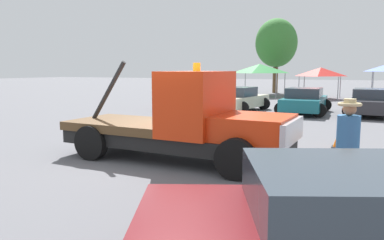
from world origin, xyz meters
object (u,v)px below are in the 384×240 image
Objects in this scene: parked_car_cream at (239,99)px; traffic_cone at (339,139)px; parked_car_maroon at (192,97)px; parked_car_charcoal at (371,102)px; canopy_tent_green at (260,69)px; tree_left at (276,43)px; tow_truck at (187,124)px; canopy_tent_red at (321,72)px; person_near_truck at (348,141)px; foreground_car at (373,234)px; parked_car_teal at (304,101)px.

traffic_cone is (5.63, -8.15, -0.39)m from parked_car_cream.
parked_car_maroon is 0.98× the size of parked_car_charcoal.
traffic_cone is at bearing -69.41° from canopy_tent_green.
parked_car_maroon is at bearing -94.77° from tree_left.
tree_left reaches higher than canopy_tent_green.
tree_left is at bearing 29.29° from parked_car_charcoal.
tow_truck is 23.10m from canopy_tent_red.
person_near_truck is 24.61m from canopy_tent_red.
person_near_truck is at bearing -83.20° from canopy_tent_red.
foreground_car is at bearing -149.71° from parked_car_cream.
parked_car_cream is at bearing 88.82° from foreground_car.
parked_car_cream is 3.46m from parked_car_teal.
person_near_truck is at bearing 179.74° from parked_car_charcoal.
tree_left is at bearing 106.09° from traffic_cone.
foreground_car is 1.13× the size of parked_car_charcoal.
parked_car_maroon is at bearing 95.06° from parked_car_charcoal.
tow_truck is 10.85× the size of traffic_cone.
canopy_tent_red is (-2.91, 24.41, 1.04)m from person_near_truck.
canopy_tent_green reaches higher than tow_truck.
parked_car_teal is at bearing -88.15° from canopy_tent_red.
parked_car_charcoal is at bearing 73.24° from tow_truck.
canopy_tent_green is (-4.12, 23.22, 1.41)m from tow_truck.
parked_car_charcoal is at bearing 65.99° from foreground_car.
canopy_tent_green is at bearing 24.86° from parked_car_teal.
traffic_cone is (-0.96, -9.15, -0.39)m from parked_car_charcoal.
person_near_truck is (3.72, -1.35, 0.10)m from tow_truck.
traffic_cone is at bearing 46.76° from tow_truck.
foreground_car is 16.38m from parked_car_teal.
tree_left reaches higher than traffic_cone.
parked_car_maroon is at bearing 116.50° from tow_truck.
tow_truck is at bearing 110.51° from foreground_car.
canopy_tent_green is (-5.30, 11.37, 1.71)m from parked_car_teal.
canopy_tent_red is at bearing 20.57° from parked_car_charcoal.
parked_car_teal is at bearing 104.35° from traffic_cone.
parked_car_cream is 12.10m from canopy_tent_red.
person_near_truck reaches higher than parked_car_charcoal.
tow_truck reaches higher than canopy_tent_red.
canopy_tent_red is (-3.52, 10.62, 1.44)m from parked_car_charcoal.
parked_car_maroon is 1.57× the size of canopy_tent_red.
canopy_tent_red is (-3.27, 27.34, 1.44)m from foreground_car.
tree_left reaches higher than canopy_tent_red.
tree_left is at bearing 80.54° from foreground_car.
canopy_tent_green is (-7.84, 24.57, 1.31)m from person_near_truck.
parked_car_teal is at bearing -75.04° from parked_car_cream.
canopy_tent_green reaches higher than parked_car_cream.
tow_truck is at bearing 174.22° from parked_car_teal.
canopy_tent_red is 5.31× the size of traffic_cone.
tow_truck is 2.04× the size of canopy_tent_red.
parked_car_teal is at bearing -23.77° from person_near_truck.
parked_car_charcoal is 9.21m from traffic_cone.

